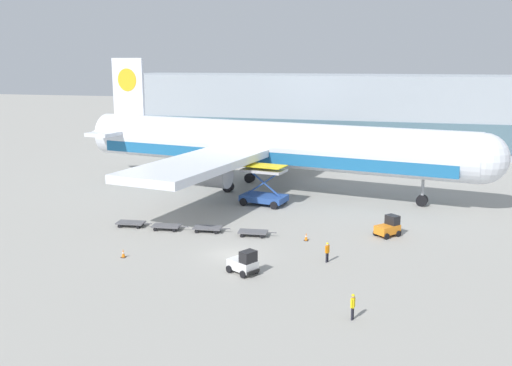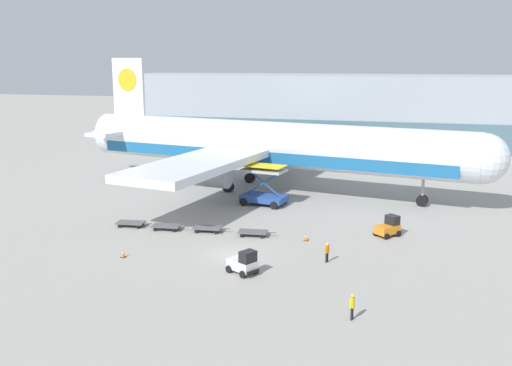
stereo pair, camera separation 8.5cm
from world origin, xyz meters
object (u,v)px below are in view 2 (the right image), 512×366
at_px(airplane_main, 262,146).
at_px(ground_crew_far, 327,251).
at_px(baggage_tug_foreground, 389,227).
at_px(traffic_cone_far, 123,253).
at_px(baggage_dolly_second, 167,226).
at_px(baggage_dolly_third, 208,228).
at_px(scissor_lift_loader, 264,189).
at_px(traffic_cone_near, 306,237).
at_px(ground_crew_near, 352,304).
at_px(baggage_tug_mid, 244,263).
at_px(baggage_dolly_lead, 131,223).
at_px(baggage_dolly_trail, 253,232).

xyz_separation_m(airplane_main, ground_crew_far, (12.14, -25.49, -4.81)).
height_order(airplane_main, baggage_tug_foreground, airplane_main).
distance_m(baggage_tug_foreground, traffic_cone_far, 25.12).
bearing_deg(baggage_dolly_second, baggage_dolly_third, 0.51).
bearing_deg(scissor_lift_loader, traffic_cone_near, -49.35).
bearing_deg(traffic_cone_far, ground_crew_far, 11.01).
bearing_deg(traffic_cone_near, ground_crew_near, -69.68).
bearing_deg(baggage_tug_mid, ground_crew_near, -3.35).
bearing_deg(baggage_tug_foreground, baggage_dolly_lead, 139.34).
distance_m(airplane_main, baggage_dolly_third, 20.58).
distance_m(baggage_dolly_trail, traffic_cone_far, 12.79).
height_order(airplane_main, baggage_dolly_second, airplane_main).
distance_m(ground_crew_near, traffic_cone_far, 21.53).
bearing_deg(ground_crew_near, ground_crew_far, -151.26).
relative_size(airplane_main, baggage_tug_mid, 20.46).
xyz_separation_m(scissor_lift_loader, baggage_dolly_trail, (2.00, -12.21, -1.45)).
distance_m(airplane_main, baggage_dolly_second, 21.53).
bearing_deg(traffic_cone_near, baggage_dolly_second, -179.41).
height_order(baggage_dolly_second, ground_crew_far, ground_crew_far).
bearing_deg(baggage_dolly_second, airplane_main, 71.37).
bearing_deg(ground_crew_far, baggage_dolly_second, 99.00).
distance_m(airplane_main, scissor_lift_loader, 9.03).
distance_m(traffic_cone_near, traffic_cone_far, 16.89).
height_order(baggage_tug_mid, ground_crew_far, baggage_tug_mid).
bearing_deg(baggage_dolly_lead, ground_crew_near, -38.74).
bearing_deg(traffic_cone_near, traffic_cone_far, -148.96).
xyz_separation_m(traffic_cone_near, traffic_cone_far, (-14.47, -8.71, -0.01)).
bearing_deg(scissor_lift_loader, baggage_dolly_trail, -70.41).
bearing_deg(scissor_lift_loader, airplane_main, 115.97).
xyz_separation_m(airplane_main, ground_crew_near, (15.26, -35.93, -4.77)).
bearing_deg(traffic_cone_far, baggage_dolly_lead, 113.03).
bearing_deg(baggage_dolly_third, baggage_dolly_second, -179.49).
xyz_separation_m(baggage_dolly_lead, baggage_dolly_third, (8.22, 0.31, 0.00)).
bearing_deg(airplane_main, traffic_cone_far, -89.66).
relative_size(scissor_lift_loader, ground_crew_near, 3.13).
xyz_separation_m(scissor_lift_loader, baggage_tug_mid, (3.91, -22.02, -0.96)).
bearing_deg(baggage_dolly_second, baggage_dolly_trail, -3.70).
height_order(baggage_dolly_lead, traffic_cone_far, traffic_cone_far).
xyz_separation_m(scissor_lift_loader, traffic_cone_far, (-7.25, -21.04, -1.47)).
relative_size(baggage_dolly_second, ground_crew_far, 2.15).
bearing_deg(traffic_cone_far, baggage_tug_mid, -5.01).
height_order(baggage_tug_foreground, ground_crew_far, baggage_tug_foreground).
distance_m(baggage_tug_foreground, baggage_dolly_lead, 25.88).
xyz_separation_m(baggage_tug_mid, baggage_dolly_trail, (-1.91, 9.81, -0.49)).
bearing_deg(ground_crew_far, baggage_tug_mid, 151.74).
xyz_separation_m(ground_crew_near, traffic_cone_far, (-20.32, 7.09, -0.70)).
xyz_separation_m(baggage_dolly_third, traffic_cone_far, (-4.52, -9.00, -0.02)).
xyz_separation_m(airplane_main, scissor_lift_loader, (2.19, -7.80, -4.00)).
relative_size(baggage_dolly_lead, baggage_dolly_third, 1.00).
relative_size(baggage_dolly_lead, baggage_dolly_trail, 1.00).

